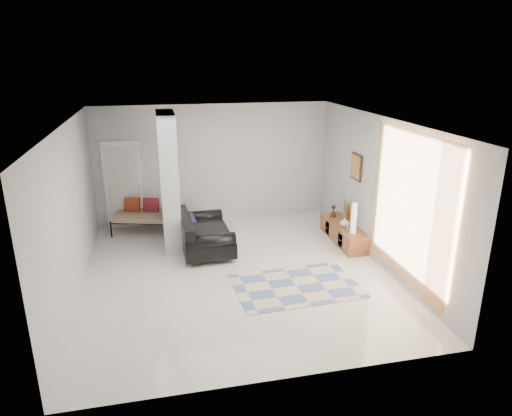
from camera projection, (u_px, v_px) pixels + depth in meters
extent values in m
plane|color=silver|center=(237.00, 273.00, 8.48)|extent=(6.00, 6.00, 0.00)
plane|color=white|center=(235.00, 121.00, 7.58)|extent=(6.00, 6.00, 0.00)
plane|color=#B7B9BB|center=(214.00, 164.00, 10.81)|extent=(6.00, 0.00, 6.00)
plane|color=#B7B9BB|center=(282.00, 279.00, 5.25)|extent=(6.00, 0.00, 6.00)
plane|color=#B7B9BB|center=(71.00, 213.00, 7.46)|extent=(0.00, 6.00, 6.00)
plane|color=#B7B9BB|center=(380.00, 192.00, 8.59)|extent=(0.00, 6.00, 6.00)
cube|color=#B0B6B8|center=(169.00, 182.00, 9.28)|extent=(0.35, 1.20, 2.80)
cube|color=white|center=(124.00, 185.00, 10.46)|extent=(0.85, 0.06, 2.04)
plane|color=gold|center=(408.00, 209.00, 7.50)|extent=(0.00, 2.55, 2.55)
cube|color=#391C0F|center=(356.00, 167.00, 9.44)|extent=(0.04, 0.45, 0.55)
cube|color=brown|center=(343.00, 233.00, 9.86)|extent=(0.45, 1.67, 0.40)
cube|color=#391C0F|center=(341.00, 240.00, 9.48)|extent=(0.02, 0.22, 0.28)
cube|color=#391C0F|center=(328.00, 227.00, 10.16)|extent=(0.02, 0.22, 0.28)
cube|color=#EDBB45|center=(348.00, 211.00, 9.99)|extent=(0.09, 0.32, 0.40)
cube|color=silver|center=(346.00, 228.00, 9.42)|extent=(0.04, 0.10, 0.12)
cylinder|color=silver|center=(191.00, 264.00, 8.73)|extent=(0.05, 0.05, 0.10)
cylinder|color=silver|center=(183.00, 237.00, 10.03)|extent=(0.05, 0.05, 0.10)
cylinder|color=silver|center=(231.00, 259.00, 8.93)|extent=(0.05, 0.05, 0.10)
cylinder|color=silver|center=(218.00, 234.00, 10.22)|extent=(0.05, 0.05, 0.10)
cube|color=black|center=(205.00, 239.00, 9.42)|extent=(1.06, 1.69, 0.30)
cube|color=black|center=(185.00, 225.00, 9.21)|extent=(0.27, 1.66, 0.36)
cylinder|color=black|center=(211.00, 241.00, 8.69)|extent=(0.95, 0.32, 0.28)
cylinder|color=black|center=(200.00, 217.00, 9.99)|extent=(0.95, 0.32, 0.28)
cube|color=black|center=(191.00, 224.00, 9.24)|extent=(0.17, 0.61, 0.31)
cylinder|color=black|center=(111.00, 229.00, 10.08)|extent=(0.04, 0.04, 0.40)
cylinder|color=black|center=(195.00, 231.00, 9.96)|extent=(0.04, 0.04, 0.40)
cylinder|color=black|center=(123.00, 217.00, 10.82)|extent=(0.04, 0.04, 0.40)
cylinder|color=black|center=(201.00, 219.00, 10.70)|extent=(0.04, 0.04, 0.40)
cube|color=tan|center=(157.00, 216.00, 10.33)|extent=(2.04, 1.30, 0.12)
cube|color=maroon|center=(132.00, 204.00, 10.44)|extent=(0.37, 0.25, 0.33)
cube|color=maroon|center=(151.00, 205.00, 10.42)|extent=(0.37, 0.25, 0.33)
cube|color=maroon|center=(170.00, 205.00, 10.39)|extent=(0.37, 0.25, 0.33)
cube|color=beige|center=(296.00, 286.00, 7.99)|extent=(2.21, 1.54, 0.01)
cylinder|color=white|center=(354.00, 218.00, 9.22)|extent=(0.12, 0.12, 0.63)
imported|color=silver|center=(345.00, 222.00, 9.62)|extent=(0.21, 0.21, 0.20)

